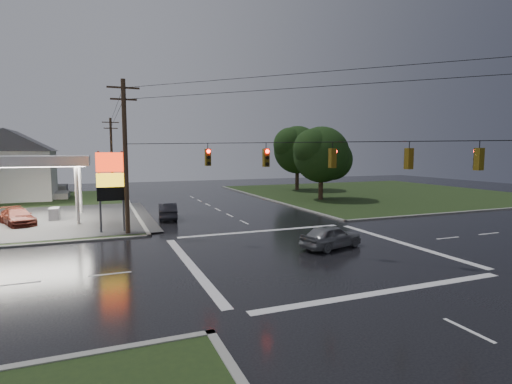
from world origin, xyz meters
name	(u,v)px	position (x,y,z in m)	size (l,w,h in m)	color
ground	(308,253)	(0.00, 0.00, 0.00)	(120.00, 120.00, 0.00)	black
grass_ne	(379,193)	(26.00, 26.00, 0.04)	(36.00, 36.00, 0.08)	black
pylon_sign	(111,179)	(-10.50, 10.50, 4.01)	(2.00, 0.35, 6.00)	#59595E
utility_pole_nw	(125,155)	(-9.50, 9.50, 5.72)	(2.20, 0.32, 11.00)	#382619
utility_pole_n	(112,155)	(-9.50, 38.00, 5.47)	(2.20, 0.32, 10.50)	#382619
traffic_signals	(310,143)	(0.02, -0.02, 6.48)	(26.87, 26.87, 1.47)	black
house_near	(13,164)	(-20.95, 36.00, 4.41)	(11.05, 8.48, 8.60)	silver
house_far	(21,162)	(-21.95, 48.00, 4.41)	(11.05, 8.48, 8.60)	silver
tree_ne_near	(322,155)	(14.14, 21.99, 5.56)	(7.99, 6.80, 8.98)	black
tree_ne_far	(298,150)	(17.15, 33.99, 6.18)	(8.46, 7.20, 9.80)	black
car_north	(167,211)	(-5.76, 15.08, 0.73)	(1.54, 4.41, 1.45)	black
car_crossing	(331,236)	(1.93, 0.56, 0.73)	(1.72, 4.27, 1.45)	slate
car_pump	(18,217)	(-17.56, 16.55, 0.68)	(1.91, 4.71, 1.37)	#4E1A11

